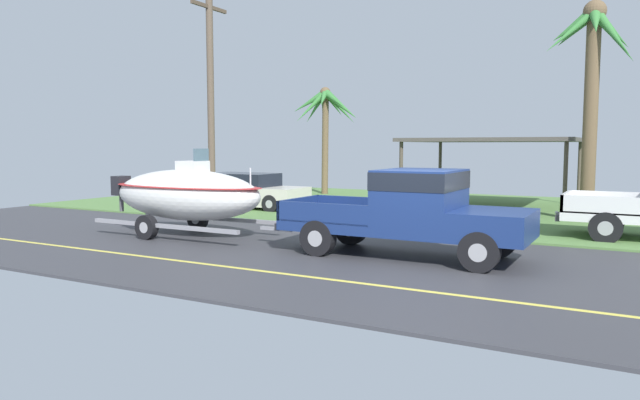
% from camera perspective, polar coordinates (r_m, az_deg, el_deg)
% --- Properties ---
extents(ground, '(36.00, 22.00, 0.11)m').
position_cam_1_polar(ground, '(20.08, 17.38, -1.97)').
color(ground, '#38383D').
extents(pickup_truck_towing, '(5.67, 1.99, 1.93)m').
position_cam_1_polar(pickup_truck_towing, '(12.95, 9.54, -0.91)').
color(pickup_truck_towing, navy).
rests_on(pickup_truck_towing, ground).
extents(boat_on_trailer, '(6.01, 2.25, 2.37)m').
position_cam_1_polar(boat_on_trailer, '(16.35, -12.89, 0.54)').
color(boat_on_trailer, gray).
rests_on(boat_on_trailer, ground).
extents(parked_sedan_far, '(4.76, 1.84, 1.38)m').
position_cam_1_polar(parked_sedan_far, '(23.03, -7.20, 0.84)').
color(parked_sedan_far, beige).
rests_on(parked_sedan_far, ground).
extents(carport_awning, '(6.25, 5.37, 2.73)m').
position_cam_1_polar(carport_awning, '(23.81, 16.54, 5.47)').
color(carport_awning, '#4C4238').
rests_on(carport_awning, ground).
extents(palm_tree_near_left, '(3.45, 2.99, 5.32)m').
position_cam_1_polar(palm_tree_near_left, '(29.18, 0.65, 8.63)').
color(palm_tree_near_left, brown).
rests_on(palm_tree_near_left, ground).
extents(palm_tree_mid, '(2.64, 2.66, 6.89)m').
position_cam_1_polar(palm_tree_mid, '(20.40, 24.90, 12.17)').
color(palm_tree_mid, brown).
rests_on(palm_tree_mid, ground).
extents(utility_pole, '(0.24, 1.80, 7.78)m').
position_cam_1_polar(utility_pole, '(21.01, -10.57, 9.57)').
color(utility_pole, brown).
rests_on(utility_pole, ground).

